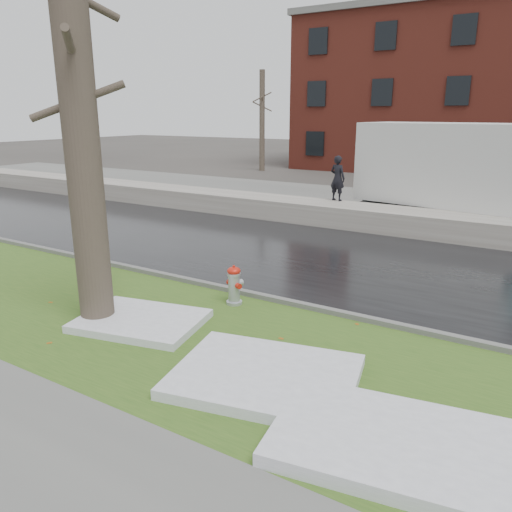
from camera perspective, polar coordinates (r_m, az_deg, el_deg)
The scene contains 16 objects.
ground at distance 10.08m, azimuth -5.22°, elevation -6.16°, with size 120.00×120.00×0.00m, color #47423D.
verge at distance 9.19m, azimuth -9.93°, elevation -8.49°, with size 60.00×4.50×0.04m, color #30521B.
road at distance 13.73m, azimuth 6.05°, elevation -0.03°, with size 60.00×7.00×0.03m, color black.
parking_lot at distance 21.54m, azimuth 15.98°, elevation 5.31°, with size 60.00×9.00×0.03m, color slate.
curb at distance 10.81m, azimuth -2.06°, elevation -4.13°, with size 60.00×0.15×0.14m, color slate.
snowbank at distance 17.43m, azimuth 12.12°, elevation 4.37°, with size 60.00×1.60×0.75m, color #A9A49A.
brick_building at distance 37.63m, azimuth 27.20°, elevation 16.20°, with size 26.00×12.00×10.00m, color maroon.
bg_tree_left at distance 34.32m, azimuth 0.70°, elevation 15.27°, with size 1.40×1.62×6.50m.
bg_tree_center at distance 35.41m, azimuth 12.85°, elevation 14.91°, with size 1.40×1.62×6.50m.
fire_hydrant at distance 10.11m, azimuth -2.50°, elevation -3.15°, with size 0.41×0.38×0.82m.
tree at distance 9.18m, azimuth -19.65°, elevation 15.83°, with size 1.44×1.64×7.67m.
box_truck at distance 18.34m, azimuth 23.70°, elevation 8.59°, with size 10.55×3.70×3.48m.
worker at distance 18.23m, azimuth 9.30°, elevation 8.77°, with size 0.58×0.38×1.60m, color black.
snow_patch_near at distance 7.44m, azimuth 1.05°, elevation -13.57°, with size 2.60×2.00×0.16m, color silver.
snow_patch_far at distance 9.50m, azimuth -13.02°, elevation -7.23°, with size 2.20×1.60×0.14m, color silver.
snow_patch_side at distance 6.35m, azimuth 15.57°, elevation -19.93°, with size 2.80×1.80×0.18m, color silver.
Camera 1 is at (5.65, -7.43, 3.80)m, focal length 35.00 mm.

